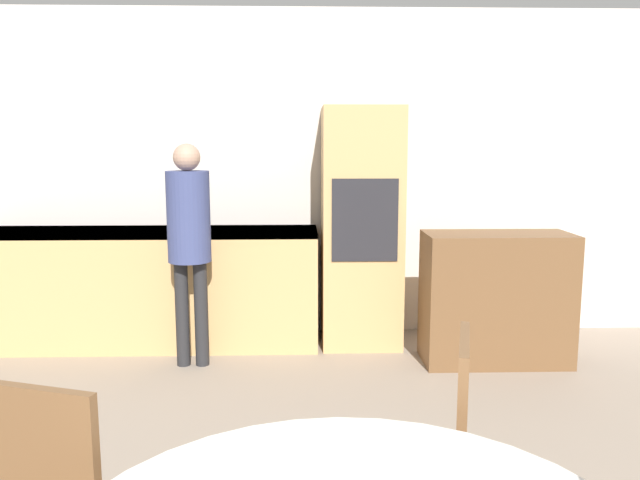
{
  "coord_description": "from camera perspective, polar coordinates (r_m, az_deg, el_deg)",
  "views": [
    {
      "loc": [
        -0.07,
        0.33,
        1.54
      ],
      "look_at": [
        0.01,
        3.04,
        1.13
      ],
      "focal_mm": 35.0,
      "sensor_mm": 36.0,
      "label": 1
    }
  ],
  "objects": [
    {
      "name": "wall_back",
      "position": [
        5.08,
        -0.87,
        6.01
      ],
      "size": [
        6.9,
        0.05,
        2.6
      ],
      "color": "silver",
      "rests_on": "ground_plane"
    },
    {
      "name": "kitchen_counter",
      "position": [
        5.0,
        -15.63,
        -4.07
      ],
      "size": [
        2.64,
        0.6,
        0.9
      ],
      "color": "tan",
      "rests_on": "ground_plane"
    },
    {
      "name": "oven_unit",
      "position": [
        4.8,
        3.77,
        1.16
      ],
      "size": [
        0.6,
        0.59,
        1.82
      ],
      "color": "tan",
      "rests_on": "ground_plane"
    },
    {
      "name": "sideboard",
      "position": [
        4.6,
        15.78,
        -5.14
      ],
      "size": [
        1.02,
        0.45,
        0.93
      ],
      "color": "brown",
      "rests_on": "ground_plane"
    },
    {
      "name": "chair_far_right",
      "position": [
        2.17,
        10.14,
        -19.21
      ],
      "size": [
        0.49,
        0.49,
        0.95
      ],
      "rotation": [
        0.0,
        0.0,
        4.45
      ],
      "color": "brown",
      "rests_on": "ground_plane"
    },
    {
      "name": "person_standing",
      "position": [
        4.35,
        -11.89,
        0.94
      ],
      "size": [
        0.29,
        0.29,
        1.55
      ],
      "color": "#262628",
      "rests_on": "ground_plane"
    }
  ]
}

